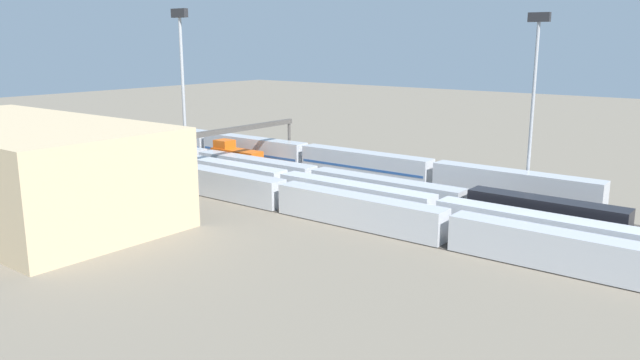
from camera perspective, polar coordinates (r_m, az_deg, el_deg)
ground_plane at (r=91.91m, az=-0.26°, el=-1.30°), size 400.00×400.00×0.00m
track_bed_0 at (r=99.75m, az=3.29°, el=-0.17°), size 140.00×2.80×0.12m
track_bed_1 at (r=95.77m, az=1.59°, el=-0.70°), size 140.00×2.80×0.12m
track_bed_2 at (r=91.90m, az=-0.26°, el=-1.26°), size 140.00×2.80×0.12m
track_bed_3 at (r=88.14m, az=-2.26°, el=-1.88°), size 140.00×2.80×0.12m
track_bed_4 at (r=84.50m, az=-4.45°, el=-2.54°), size 140.00×2.80×0.12m
train_on_track_2 at (r=93.07m, az=-1.55°, el=0.18°), size 90.60×3.06×4.40m
train_on_track_4 at (r=75.52m, az=3.51°, el=-2.82°), size 71.40×3.00×3.80m
train_on_track_0 at (r=105.37m, az=-1.37°, el=1.94°), size 95.60×3.06×5.00m
train_on_track_3 at (r=89.85m, az=-3.95°, el=-0.30°), size 139.00×3.00×4.40m
train_on_track_1 at (r=109.48m, az=-7.72°, el=2.00°), size 10.00×3.00×5.00m
light_mast_0 at (r=87.28m, az=19.02°, el=8.26°), size 2.80×0.70×25.69m
light_mast_1 at (r=90.21m, az=-12.47°, el=9.02°), size 2.80×0.70×26.43m
signal_gantry at (r=100.78m, az=-7.34°, el=4.13°), size 0.70×25.00×8.80m
maintenance_shed at (r=88.63m, az=-25.91°, el=0.91°), size 44.33×21.40×12.13m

